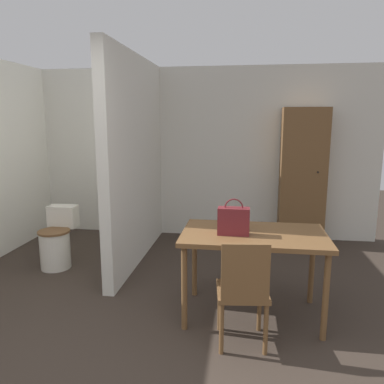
{
  "coord_description": "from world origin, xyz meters",
  "views": [
    {
      "loc": [
        0.85,
        -1.85,
        1.74
      ],
      "look_at": [
        0.36,
        1.57,
        1.07
      ],
      "focal_mm": 35.0,
      "sensor_mm": 36.0,
      "label": 1
    }
  ],
  "objects_px": {
    "dining_table": "(254,242)",
    "handbag": "(234,221)",
    "wooden_chair": "(243,289)",
    "toilet": "(57,241)",
    "wooden_cabinet": "(303,177)"
  },
  "relations": [
    {
      "from": "dining_table",
      "to": "handbag",
      "type": "relative_size",
      "value": 3.96
    },
    {
      "from": "dining_table",
      "to": "handbag",
      "type": "xyz_separation_m",
      "value": [
        -0.18,
        -0.07,
        0.21
      ]
    },
    {
      "from": "wooden_chair",
      "to": "toilet",
      "type": "height_order",
      "value": "wooden_chair"
    },
    {
      "from": "toilet",
      "to": "handbag",
      "type": "distance_m",
      "value": 2.39
    },
    {
      "from": "dining_table",
      "to": "wooden_cabinet",
      "type": "distance_m",
      "value": 2.3
    },
    {
      "from": "wooden_chair",
      "to": "wooden_cabinet",
      "type": "relative_size",
      "value": 0.46
    },
    {
      "from": "dining_table",
      "to": "wooden_cabinet",
      "type": "xyz_separation_m",
      "value": [
        0.71,
        2.17,
        0.27
      ]
    },
    {
      "from": "handbag",
      "to": "toilet",
      "type": "bearing_deg",
      "value": 156.77
    },
    {
      "from": "toilet",
      "to": "handbag",
      "type": "height_order",
      "value": "handbag"
    },
    {
      "from": "handbag",
      "to": "wooden_cabinet",
      "type": "bearing_deg",
      "value": 68.41
    },
    {
      "from": "handbag",
      "to": "wooden_cabinet",
      "type": "relative_size",
      "value": 0.17
    },
    {
      "from": "handbag",
      "to": "wooden_cabinet",
      "type": "distance_m",
      "value": 2.41
    },
    {
      "from": "wooden_chair",
      "to": "toilet",
      "type": "xyz_separation_m",
      "value": [
        -2.22,
        1.34,
        -0.17
      ]
    },
    {
      "from": "wooden_chair",
      "to": "toilet",
      "type": "relative_size",
      "value": 1.24
    },
    {
      "from": "toilet",
      "to": "wooden_cabinet",
      "type": "xyz_separation_m",
      "value": [
        3.02,
        1.33,
        0.65
      ]
    }
  ]
}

